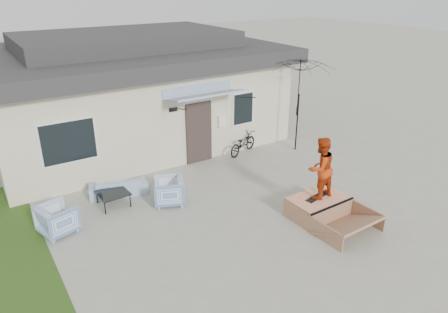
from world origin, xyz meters
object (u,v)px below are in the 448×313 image
coffee_table (113,199)px  skater (320,167)px  skate_ramp (318,206)px  loveseat (118,184)px  armchair_left (57,217)px  skateboard (318,196)px  bicycle (243,141)px  patio_umbrella (298,104)px  armchair_right (169,190)px

coffee_table → skater: 5.70m
coffee_table → skate_ramp: 5.61m
loveseat → armchair_left: 2.27m
skateboard → skate_ramp: bearing=-99.5°
loveseat → skate_ramp: loveseat is taller
skateboard → skater: skater is taller
bicycle → skater: 4.68m
bicycle → skate_ramp: bearing=148.5°
loveseat → coffee_table: loveseat is taller
skateboard → skater: (-0.00, 0.00, 0.85)m
armchair_left → skater: (6.02, -2.82, 0.97)m
bicycle → patio_umbrella: bearing=-134.4°
armchair_left → skater: skater is taller
skate_ramp → skateboard: skateboard is taller
armchair_right → skateboard: armchair_right is taller
armchair_right → coffee_table: armchair_right is taller
bicycle → coffee_table: bearing=80.2°
loveseat → armchair_right: bearing=144.5°
armchair_right → loveseat: bearing=-117.5°
skater → patio_umbrella: bearing=-127.6°
loveseat → armchair_left: (-1.96, -1.14, 0.10)m
armchair_left → patio_umbrella: 8.78m
loveseat → skate_ramp: 5.71m
loveseat → skateboard: 5.68m
bicycle → armchair_left: bearing=82.1°
skateboard → coffee_table: bearing=131.3°
coffee_table → skateboard: 5.59m
loveseat → bicycle: (4.82, 0.56, 0.16)m
skater → coffee_table: bearing=-40.5°
bicycle → patio_umbrella: patio_umbrella is taller
armchair_left → coffee_table: armchair_left is taller
skateboard → patio_umbrella: bearing=44.3°
patio_umbrella → coffee_table: bearing=-177.0°
bicycle → patio_umbrella: size_ratio=0.53×
armchair_left → armchair_right: armchair_left is taller
armchair_right → skate_ramp: armchair_right is taller
loveseat → bicycle: bicycle is taller
skate_ramp → loveseat: bearing=133.8°
armchair_left → armchair_right: (2.97, -0.15, -0.01)m
patio_umbrella → skate_ramp: (-2.61, -3.82, -1.49)m
coffee_table → armchair_left: bearing=-160.0°
armchair_right → coffee_table: 1.56m
coffee_table → skate_ramp: size_ratio=0.39×
armchair_left → bicycle: size_ratio=0.56×
armchair_left → skate_ramp: (6.02, -2.87, -0.17)m
armchair_left → skateboard: armchair_left is taller
coffee_table → patio_umbrella: patio_umbrella is taller
armchair_right → patio_umbrella: patio_umbrella is taller
bicycle → skater: (-0.76, -4.53, 0.91)m
loveseat → skater: (4.06, -3.97, 1.06)m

